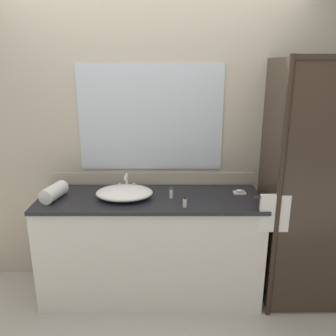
# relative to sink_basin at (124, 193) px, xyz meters

# --- Properties ---
(ground_plane) EXTENTS (8.00, 8.00, 0.00)m
(ground_plane) POSITION_rel_sink_basin_xyz_m (0.20, 0.00, -0.94)
(ground_plane) COLOR #B7B2A8
(wall_back_with_mirror) EXTENTS (4.40, 0.06, 2.60)m
(wall_back_with_mirror) POSITION_rel_sink_basin_xyz_m (0.20, 0.35, 0.36)
(wall_back_with_mirror) COLOR #B2A893
(wall_back_with_mirror) RESTS_ON ground_plane
(vanity_cabinet) EXTENTS (1.80, 0.58, 0.90)m
(vanity_cabinet) POSITION_rel_sink_basin_xyz_m (0.20, 0.01, -0.49)
(vanity_cabinet) COLOR silver
(vanity_cabinet) RESTS_ON ground_plane
(shower_enclosure) EXTENTS (1.20, 0.59, 2.00)m
(shower_enclosure) POSITION_rel_sink_basin_xyz_m (1.48, -0.19, 0.08)
(shower_enclosure) COLOR #2D2319
(shower_enclosure) RESTS_ON ground_plane
(sink_basin) EXTENTS (0.46, 0.35, 0.08)m
(sink_basin) POSITION_rel_sink_basin_xyz_m (0.00, 0.00, 0.00)
(sink_basin) COLOR white
(sink_basin) RESTS_ON vanity_cabinet
(faucet) EXTENTS (0.17, 0.15, 0.15)m
(faucet) POSITION_rel_sink_basin_xyz_m (0.00, 0.17, 0.01)
(faucet) COLOR silver
(faucet) RESTS_ON vanity_cabinet
(soap_dish) EXTENTS (0.10, 0.07, 0.04)m
(soap_dish) POSITION_rel_sink_basin_xyz_m (0.95, 0.09, -0.03)
(soap_dish) COLOR silver
(soap_dish) RESTS_ON vanity_cabinet
(amenity_bottle_conditioner) EXTENTS (0.03, 0.03, 0.09)m
(amenity_bottle_conditioner) POSITION_rel_sink_basin_xyz_m (0.38, -0.01, -0.00)
(amenity_bottle_conditioner) COLOR white
(amenity_bottle_conditioner) RESTS_ON vanity_cabinet
(amenity_bottle_shampoo) EXTENTS (0.03, 0.03, 0.08)m
(amenity_bottle_shampoo) POSITION_rel_sink_basin_xyz_m (0.48, -0.19, -0.00)
(amenity_bottle_shampoo) COLOR silver
(amenity_bottle_shampoo) RESTS_ON vanity_cabinet
(rolled_towel_near_edge) EXTENTS (0.17, 0.28, 0.12)m
(rolled_towel_near_edge) POSITION_rel_sink_basin_xyz_m (-0.56, -0.03, 0.02)
(rolled_towel_near_edge) COLOR white
(rolled_towel_near_edge) RESTS_ON vanity_cabinet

